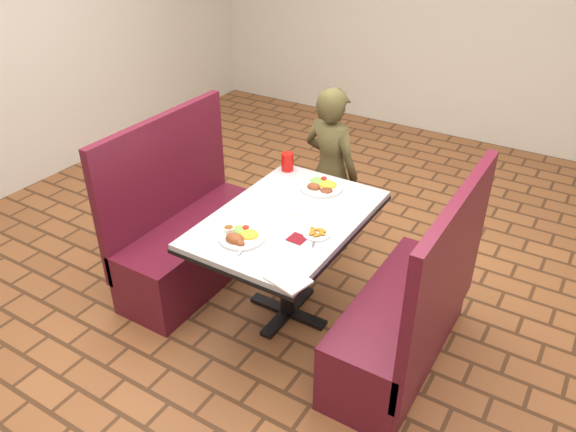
% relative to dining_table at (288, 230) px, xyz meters
% --- Properties ---
extents(room, '(7.00, 7.04, 2.82)m').
position_rel_dining_table_xyz_m(room, '(0.00, 0.00, 1.26)').
color(room, '#985A31').
rests_on(room, ground).
extents(dining_table, '(0.81, 1.21, 0.75)m').
position_rel_dining_table_xyz_m(dining_table, '(0.00, 0.00, 0.00)').
color(dining_table, '#B7BABC').
rests_on(dining_table, ground).
extents(booth_bench_left, '(0.47, 1.20, 1.17)m').
position_rel_dining_table_xyz_m(booth_bench_left, '(-0.80, 0.00, -0.32)').
color(booth_bench_left, maroon).
rests_on(booth_bench_left, ground).
extents(booth_bench_right, '(0.47, 1.20, 1.17)m').
position_rel_dining_table_xyz_m(booth_bench_right, '(0.80, 0.00, -0.32)').
color(booth_bench_right, maroon).
rests_on(booth_bench_right, ground).
extents(diner_person, '(0.51, 0.39, 1.26)m').
position_rel_dining_table_xyz_m(diner_person, '(-0.17, 0.87, -0.02)').
color(diner_person, brown).
rests_on(diner_person, ground).
extents(near_dinner_plate, '(0.26, 0.26, 0.08)m').
position_rel_dining_table_xyz_m(near_dinner_plate, '(-0.10, -0.35, 0.12)').
color(near_dinner_plate, white).
rests_on(near_dinner_plate, dining_table).
extents(far_dinner_plate, '(0.28, 0.28, 0.07)m').
position_rel_dining_table_xyz_m(far_dinner_plate, '(0.00, 0.41, 0.12)').
color(far_dinner_plate, white).
rests_on(far_dinner_plate, dining_table).
extents(plantain_plate, '(0.16, 0.16, 0.02)m').
position_rel_dining_table_xyz_m(plantain_plate, '(0.24, -0.09, 0.11)').
color(plantain_plate, white).
rests_on(plantain_plate, dining_table).
extents(maroon_napkin, '(0.10, 0.10, 0.00)m').
position_rel_dining_table_xyz_m(maroon_napkin, '(0.17, -0.18, 0.10)').
color(maroon_napkin, maroon).
rests_on(maroon_napkin, dining_table).
extents(spoon_utensil, '(0.06, 0.13, 0.00)m').
position_rel_dining_table_xyz_m(spoon_utensil, '(0.26, -0.15, 0.10)').
color(spoon_utensil, silver).
rests_on(spoon_utensil, dining_table).
extents(red_tumbler, '(0.08, 0.08, 0.12)m').
position_rel_dining_table_xyz_m(red_tumbler, '(-0.32, 0.52, 0.16)').
color(red_tumbler, red).
rests_on(red_tumbler, dining_table).
extents(paper_napkin, '(0.24, 0.20, 0.01)m').
position_rel_dining_table_xyz_m(paper_napkin, '(0.33, -0.53, 0.10)').
color(paper_napkin, white).
rests_on(paper_napkin, dining_table).
extents(knife_utensil, '(0.04, 0.19, 0.00)m').
position_rel_dining_table_xyz_m(knife_utensil, '(-0.03, -0.40, 0.11)').
color(knife_utensil, silver).
rests_on(knife_utensil, dining_table).
extents(fork_utensil, '(0.02, 0.16, 0.00)m').
position_rel_dining_table_xyz_m(fork_utensil, '(-0.13, -0.34, 0.11)').
color(fork_utensil, silver).
rests_on(fork_utensil, dining_table).
extents(lettuce_shreds, '(0.28, 0.32, 0.00)m').
position_rel_dining_table_xyz_m(lettuce_shreds, '(0.04, 0.06, 0.10)').
color(lettuce_shreds, '#9EC850').
rests_on(lettuce_shreds, dining_table).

